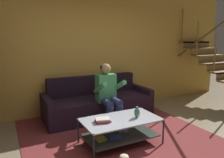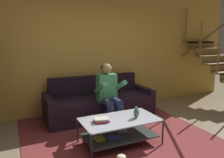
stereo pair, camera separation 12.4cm
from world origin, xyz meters
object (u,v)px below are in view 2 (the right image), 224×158
person_seated_center (109,92)px  coffee_table (119,127)px  vase (136,113)px  book_stack (102,120)px  couch (99,103)px

person_seated_center → coffee_table: person_seated_center is taller
vase → book_stack: (-0.59, 0.07, -0.06)m
couch → coffee_table: size_ratio=1.87×
couch → book_stack: bearing=-110.5°
couch → book_stack: size_ratio=9.24×
couch → vase: 1.45m
couch → person_seated_center: size_ratio=1.91×
couch → person_seated_center: person_seated_center is taller
coffee_table → vase: size_ratio=6.82×
coffee_table → book_stack: 0.35m
couch → coffee_table: (-0.20, -1.36, -0.01)m
person_seated_center → vase: person_seated_center is taller
couch → person_seated_center: bearing=-90.0°
coffee_table → vase: (0.28, -0.07, 0.23)m
coffee_table → couch: bearing=81.7°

